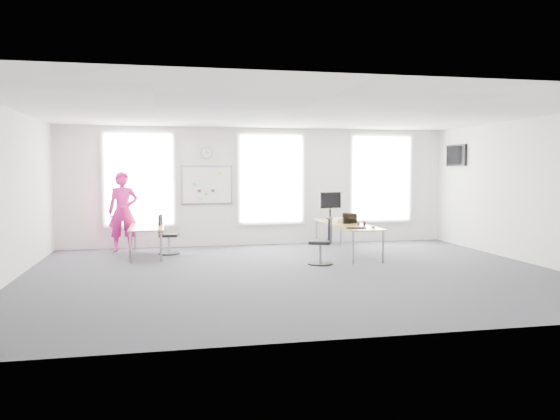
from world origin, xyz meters
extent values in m
plane|color=#27272D|center=(0.00, 0.00, 0.00)|extent=(10.00, 10.00, 0.00)
plane|color=white|center=(0.00, 0.00, 3.00)|extent=(10.00, 10.00, 0.00)
plane|color=white|center=(0.00, 4.00, 1.50)|extent=(10.00, 0.00, 10.00)
plane|color=white|center=(0.00, -4.00, 1.50)|extent=(10.00, 0.00, 10.00)
plane|color=white|center=(-5.00, 0.00, 1.50)|extent=(0.00, 10.00, 10.00)
plane|color=white|center=(5.00, 0.00, 1.50)|extent=(0.00, 10.00, 10.00)
cube|color=white|center=(-3.00, 3.97, 1.70)|extent=(1.60, 0.06, 2.20)
cube|color=white|center=(0.30, 3.97, 1.70)|extent=(1.60, 0.06, 2.20)
cube|color=white|center=(3.30, 3.97, 1.70)|extent=(1.60, 0.06, 2.20)
cube|color=gold|center=(1.69, 2.06, 0.69)|extent=(0.77, 2.89, 0.03)
cylinder|color=gray|center=(1.37, 0.67, 0.34)|extent=(0.05, 0.05, 0.67)
cylinder|color=gray|center=(2.02, 0.67, 0.34)|extent=(0.05, 0.05, 0.67)
cylinder|color=gray|center=(1.37, 3.44, 0.34)|extent=(0.05, 0.05, 0.67)
cylinder|color=gray|center=(2.02, 3.44, 0.34)|extent=(0.05, 0.05, 0.67)
cube|color=gold|center=(-2.79, 2.68, 0.66)|extent=(0.74, 1.85, 0.03)
cylinder|color=gray|center=(-3.10, 1.81, 0.32)|extent=(0.05, 0.05, 0.65)
cylinder|color=gray|center=(-2.48, 1.81, 0.32)|extent=(0.05, 0.05, 0.65)
cylinder|color=gray|center=(-3.10, 3.54, 0.32)|extent=(0.05, 0.05, 0.65)
cylinder|color=gray|center=(-2.48, 3.54, 0.32)|extent=(0.05, 0.05, 0.65)
cylinder|color=black|center=(0.71, 0.81, 0.01)|extent=(0.51, 0.51, 0.03)
cylinder|color=gray|center=(0.71, 0.81, 0.24)|extent=(0.06, 0.06, 0.41)
cube|color=black|center=(0.71, 0.81, 0.46)|extent=(0.57, 0.57, 0.07)
cube|color=black|center=(0.90, 0.74, 0.74)|extent=(0.20, 0.40, 0.44)
cylinder|color=black|center=(-2.31, 2.85, 0.01)|extent=(0.49, 0.49, 0.03)
cylinder|color=gray|center=(-2.31, 2.85, 0.22)|extent=(0.06, 0.06, 0.39)
cube|color=black|center=(-2.31, 2.85, 0.44)|extent=(0.47, 0.47, 0.07)
cube|color=black|center=(-2.49, 2.87, 0.70)|extent=(0.10, 0.40, 0.42)
imported|color=#C81579|center=(-3.36, 3.49, 0.95)|extent=(0.69, 0.46, 1.89)
cube|color=white|center=(-1.35, 3.97, 1.55)|extent=(1.20, 0.03, 0.90)
cylinder|color=gray|center=(-1.35, 3.97, 2.35)|extent=(0.30, 0.04, 0.30)
cube|color=black|center=(4.95, 3.00, 2.30)|extent=(0.06, 0.90, 0.55)
cube|color=black|center=(1.55, 1.00, 0.71)|extent=(0.44, 0.27, 0.02)
ellipsoid|color=black|center=(1.92, 0.99, 0.73)|extent=(0.11, 0.14, 0.05)
cylinder|color=black|center=(1.82, 1.28, 0.71)|extent=(0.08, 0.08, 0.01)
cylinder|color=black|center=(1.79, 1.54, 0.75)|extent=(0.04, 0.09, 0.09)
cylinder|color=black|center=(1.93, 1.54, 0.75)|extent=(0.04, 0.09, 0.09)
cylinder|color=gold|center=(1.79, 1.54, 0.75)|extent=(0.01, 0.09, 0.09)
cube|color=black|center=(1.86, 1.54, 0.79)|extent=(0.16, 0.02, 0.01)
cube|color=black|center=(1.72, 1.93, 0.83)|extent=(0.31, 0.15, 0.25)
cube|color=#F9420A|center=(1.72, 1.86, 0.82)|extent=(0.30, 0.16, 0.23)
cube|color=black|center=(1.72, 1.84, 0.83)|extent=(0.32, 0.17, 0.24)
cube|color=beige|center=(1.63, 2.34, 0.75)|extent=(0.35, 0.30, 0.10)
cylinder|color=black|center=(1.67, 3.28, 0.71)|extent=(0.25, 0.25, 0.02)
cylinder|color=black|center=(1.67, 3.28, 0.84)|extent=(0.05, 0.05, 0.25)
cube|color=black|center=(1.67, 3.26, 1.17)|extent=(0.59, 0.19, 0.40)
cube|color=black|center=(1.67, 3.24, 1.17)|extent=(0.54, 0.14, 0.36)
camera|label=1|loc=(-2.35, -9.83, 1.94)|focal=35.00mm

